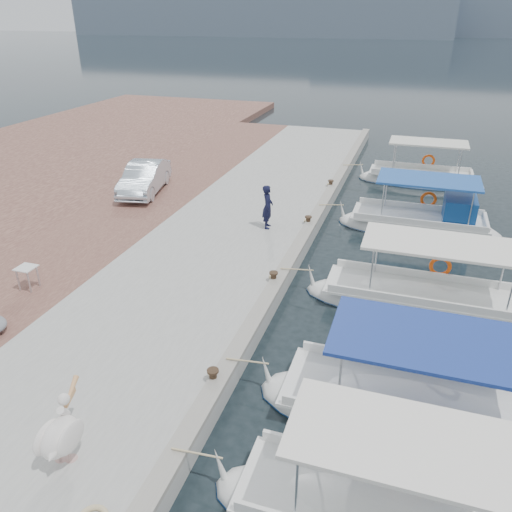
% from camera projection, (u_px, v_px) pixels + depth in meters
% --- Properties ---
extents(ground, '(400.00, 400.00, 0.00)m').
position_uv_depth(ground, '(270.00, 322.00, 14.65)').
color(ground, black).
rests_on(ground, ground).
extents(concrete_quay, '(6.00, 40.00, 0.50)m').
position_uv_depth(concrete_quay, '(234.00, 236.00, 19.64)').
color(concrete_quay, '#989893').
rests_on(concrete_quay, ground).
extents(quay_curb, '(0.44, 40.00, 0.12)m').
position_uv_depth(quay_curb, '(303.00, 237.00, 18.73)').
color(quay_curb, gray).
rests_on(quay_curb, concrete_quay).
extents(cobblestone_strip, '(4.00, 40.00, 0.50)m').
position_uv_depth(cobblestone_strip, '(122.00, 221.00, 21.02)').
color(cobblestone_strip, brown).
rests_on(cobblestone_strip, ground).
extents(fishing_caique_b, '(7.13, 2.50, 2.83)m').
position_uv_depth(fishing_caique_b, '(414.00, 416.00, 11.05)').
color(fishing_caique_b, silver).
rests_on(fishing_caique_b, ground).
extents(fishing_caique_c, '(7.46, 2.19, 2.83)m').
position_uv_depth(fishing_caique_c, '(426.00, 305.00, 15.24)').
color(fishing_caique_c, silver).
rests_on(fishing_caique_c, ground).
extents(fishing_caique_d, '(6.59, 2.41, 2.83)m').
position_uv_depth(fishing_caique_d, '(420.00, 226.00, 20.67)').
color(fishing_caique_d, silver).
rests_on(fishing_caique_d, ground).
extents(fishing_caique_e, '(6.42, 2.11, 2.83)m').
position_uv_depth(fishing_caique_e, '(420.00, 181.00, 26.36)').
color(fishing_caique_e, silver).
rests_on(fishing_caique_e, ground).
extents(mooring_bollards, '(0.28, 20.28, 0.33)m').
position_uv_depth(mooring_bollards, '(274.00, 276.00, 15.72)').
color(mooring_bollards, black).
rests_on(mooring_bollards, concrete_quay).
extents(pelican, '(0.78, 1.60, 1.24)m').
position_uv_depth(pelican, '(60.00, 434.00, 9.24)').
color(pelican, tan).
rests_on(pelican, concrete_quay).
extents(fisherman, '(0.54, 0.70, 1.73)m').
position_uv_depth(fisherman, '(268.00, 207.00, 19.38)').
color(fisherman, black).
rests_on(fisherman, concrete_quay).
extents(parked_car, '(2.34, 4.45, 1.40)m').
position_uv_depth(parked_car, '(144.00, 178.00, 23.31)').
color(parked_car, silver).
rests_on(parked_car, cobblestone_strip).
extents(folding_table, '(0.55, 0.55, 0.73)m').
position_uv_depth(folding_table, '(27.00, 273.00, 15.18)').
color(folding_table, silver).
rests_on(folding_table, cobblestone_strip).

